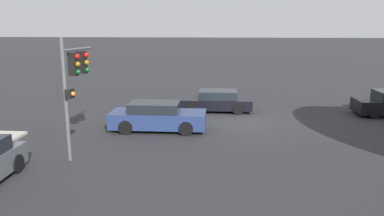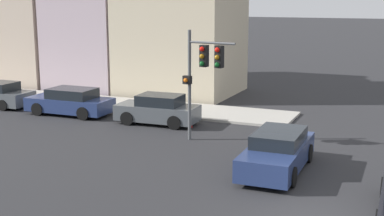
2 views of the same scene
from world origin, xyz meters
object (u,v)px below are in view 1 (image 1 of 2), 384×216
object	(u,v)px
crossing_car_0	(216,101)
crossing_car_1	(158,117)
fire_hydrant	(8,154)
traffic_signal	(75,75)

from	to	relation	value
crossing_car_0	crossing_car_1	bearing A→B (deg)	57.72
crossing_car_1	crossing_car_0	bearing A→B (deg)	58.04
crossing_car_0	fire_hydrant	world-z (taller)	crossing_car_0
traffic_signal	crossing_car_0	world-z (taller)	traffic_signal
crossing_car_0	fire_hydrant	bearing A→B (deg)	52.15
crossing_car_1	fire_hydrant	world-z (taller)	crossing_car_1
traffic_signal	crossing_car_1	distance (m)	5.27
fire_hydrant	crossing_car_0	bearing A→B (deg)	-126.78
crossing_car_0	crossing_car_1	distance (m)	5.36
crossing_car_1	fire_hydrant	size ratio (longest dim) A/B	5.13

